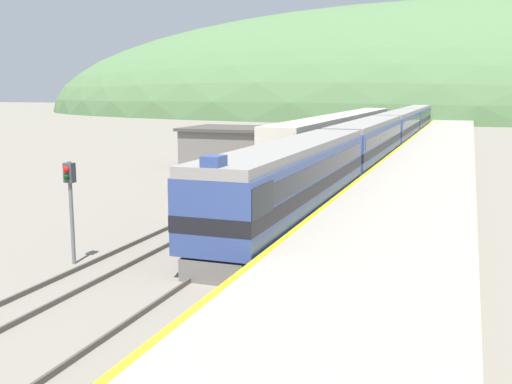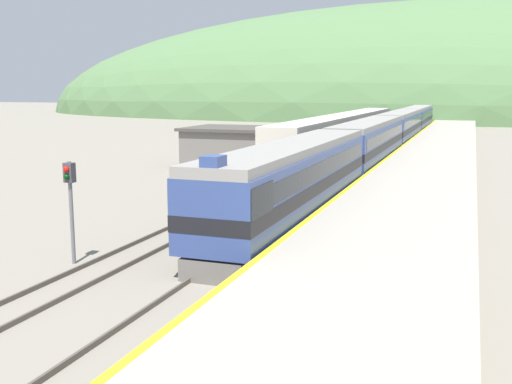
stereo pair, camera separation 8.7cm
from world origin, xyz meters
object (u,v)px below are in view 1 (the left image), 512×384
object	(u,v)px
carriage_fourth	(416,118)
siding_train	(344,133)
carriage_second	(368,142)
express_train_lead_car	(293,180)
signal_post_siding	(70,191)
carriage_third	(399,127)

from	to	relation	value
carriage_fourth	siding_train	world-z (taller)	siding_train
carriage_second	siding_train	world-z (taller)	siding_train
express_train_lead_car	siding_train	xyz separation A→B (m)	(-4.31, 33.23, -0.11)
express_train_lead_car	signal_post_siding	xyz separation A→B (m)	(-5.70, -9.20, 0.61)
express_train_lead_car	siding_train	world-z (taller)	express_train_lead_car
carriage_third	carriage_fourth	world-z (taller)	same
express_train_lead_car	carriage_fourth	size ratio (longest dim) A/B	0.94
carriage_second	siding_train	bearing A→B (deg)	110.65
signal_post_siding	carriage_third	bearing A→B (deg)	83.89
carriage_second	carriage_fourth	distance (m)	44.48
express_train_lead_car	carriage_third	world-z (taller)	express_train_lead_car
express_train_lead_car	carriage_third	distance (m)	44.04
carriage_second	carriage_fourth	bearing A→B (deg)	90.00
carriage_third	siding_train	size ratio (longest dim) A/B	0.47
carriage_second	carriage_third	bearing A→B (deg)	90.00
carriage_third	carriage_second	bearing A→B (deg)	-90.00
siding_train	carriage_fourth	bearing A→B (deg)	82.57
carriage_third	siding_train	bearing A→B (deg)	-111.74
siding_train	signal_post_siding	size ratio (longest dim) A/B	11.97
express_train_lead_car	signal_post_siding	bearing A→B (deg)	-121.78
express_train_lead_car	carriage_third	bearing A→B (deg)	90.00
signal_post_siding	express_train_lead_car	bearing A→B (deg)	58.22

